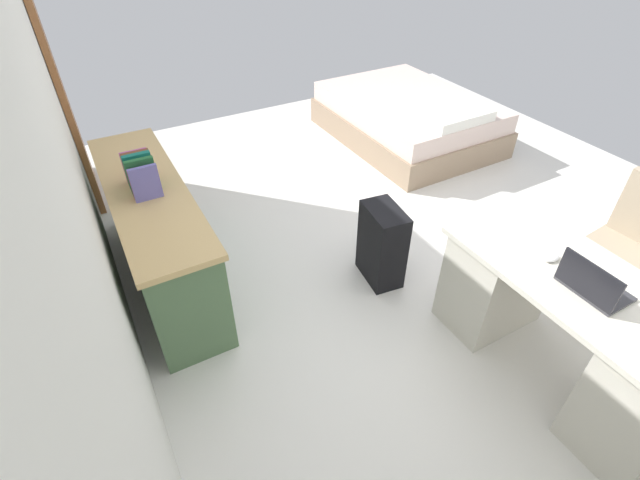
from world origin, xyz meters
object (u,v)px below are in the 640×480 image
Objects in this scene: laptop at (592,285)px; credenza at (158,235)px; office_chair at (624,258)px; computer_mouse at (552,258)px; desk at (564,327)px; suitcase_black at (382,245)px; figurine_small at (132,159)px; bed at (408,118)px.

credenza is at bearing 40.96° from laptop.
office_chair is 3.11m from credenza.
laptop is 3.10× the size of computer_mouse.
desk is 14.40× the size of computer_mouse.
figurine_small is (1.09, 1.38, 0.53)m from suitcase_black.
desk is 0.81m from office_chair.
figurine_small is at bearing 38.21° from desk.
laptop reaches higher than computer_mouse.
credenza is 2.66m from laptop.
bed is at bearing -22.50° from laptop.
bed is 3.01m from computer_mouse.
laptop is at bearing 134.85° from desk.
computer_mouse is (0.26, -0.04, -0.03)m from laptop.
suitcase_black is (-1.76, 1.59, 0.05)m from bed.
figurine_small reaches higher than suitcase_black.
figurine_small is (2.32, 1.73, 0.05)m from laptop.
credenza is at bearing 68.30° from suitcase_black.
computer_mouse reaches higher than suitcase_black.
desk is at bearing 102.83° from office_chair.
credenza is 0.94× the size of bed.
credenza is 3.02× the size of suitcase_black.
credenza reaches higher than computer_mouse.
office_chair is at bearing -129.07° from figurine_small.
credenza is 18.00× the size of computer_mouse.
office_chair is 0.49× the size of bed.
figurine_small is (0.33, 0.00, 0.44)m from credenza.
credenza is 2.50m from computer_mouse.
figurine_small is at bearing 50.93° from office_chair.
figurine_small is at bearing 36.69° from laptop.
computer_mouse is (0.03, 0.80, 0.32)m from office_chair.
credenza is (1.76, 2.57, -0.03)m from office_chair.
credenza is 3.13m from bed.
laptop reaches higher than figurine_small.
bed is (2.75, -0.39, -0.18)m from office_chair.
office_chair is 3.03× the size of laptop.
computer_mouse is (0.21, 0.01, 0.36)m from desk.
laptop is at bearing -143.31° from figurine_small.
computer_mouse is at bearing 88.10° from office_chair.
office_chair reaches higher than desk.
bed is 3.09m from figurine_small.
desk is at bearing -45.15° from laptop.
laptop reaches higher than desk.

